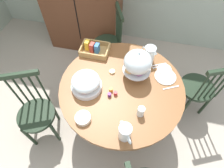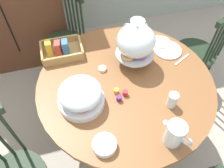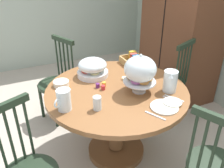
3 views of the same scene
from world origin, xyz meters
TOP-DOWN VIEW (x-y plane):
  - ground_plane at (0.00, 0.00)m, footprint 10.00×10.00m
  - dining_table at (0.13, 0.16)m, footprint 1.25×1.25m
  - windsor_chair_facing_door at (0.98, 0.52)m, footprint 0.44×0.44m
  - windsor_chair_far_side at (-0.22, 1.02)m, footprint 0.44×0.44m
  - pastry_stand_with_dome at (0.24, 0.32)m, footprint 0.28×0.28m
  - fruit_platter_covered at (-0.21, 0.06)m, footprint 0.30×0.30m
  - orange_juice_pitcher at (0.25, -0.33)m, footprint 0.13×0.17m
  - milk_pitcher at (0.34, 0.57)m, footprint 0.17×0.14m
  - cereal_basket at (-0.28, 0.56)m, footprint 0.32×0.24m
  - china_plate_large at (0.54, 0.38)m, footprint 0.22×0.22m
  - china_plate_small at (0.52, 0.46)m, footprint 0.15×0.15m
  - cereal_bowl at (-0.14, -0.27)m, footprint 0.14×0.14m
  - drinking_glass at (0.35, -0.11)m, footprint 0.06×0.06m
  - butter_dish at (-0.01, 0.31)m, footprint 0.06×0.06m
  - jam_jar_strawberry at (0.09, 0.05)m, footprint 0.04×0.04m
  - jam_jar_apricot at (0.03, 0.08)m, footprint 0.04×0.04m
  - jam_jar_grape at (0.03, 0.02)m, footprint 0.04×0.04m
  - table_knife at (0.48, 0.50)m, footprint 0.16×0.09m
  - dinner_fork at (0.46, 0.53)m, footprint 0.16×0.09m
  - soup_spoon at (0.61, 0.25)m, footprint 0.16×0.09m

SIDE VIEW (x-z plane):
  - ground_plane at x=0.00m, z-range 0.00..0.00m
  - windsor_chair_facing_door at x=0.98m, z-range -0.03..0.94m
  - windsor_chair_far_side at x=-0.22m, z-range -0.03..0.94m
  - dining_table at x=0.13m, z-range 0.17..0.91m
  - table_knife at x=0.48m, z-range 0.74..0.75m
  - dinner_fork at x=0.46m, z-range 0.74..0.75m
  - soup_spoon at x=0.61m, z-range 0.74..0.75m
  - china_plate_large at x=0.54m, z-range 0.74..0.75m
  - butter_dish at x=-0.01m, z-range 0.74..0.76m
  - china_plate_small at x=0.52m, z-range 0.75..0.76m
  - jam_jar_strawberry at x=0.09m, z-range 0.74..0.78m
  - jam_jar_apricot at x=0.03m, z-range 0.74..0.78m
  - jam_jar_grape at x=0.03m, z-range 0.74..0.78m
  - cereal_bowl at x=-0.14m, z-range 0.74..0.78m
  - cereal_basket at x=-0.28m, z-range 0.72..0.84m
  - drinking_glass at x=0.35m, z-range 0.74..0.85m
  - orange_juice_pitcher at x=0.25m, z-range 0.73..0.90m
  - milk_pitcher at x=0.34m, z-range 0.73..0.92m
  - fruit_platter_covered at x=-0.21m, z-range 0.74..0.92m
  - pastry_stand_with_dome at x=0.24m, z-range 0.76..1.11m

